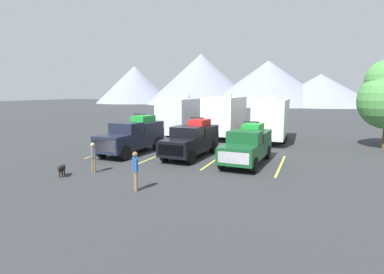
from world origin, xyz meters
name	(u,v)px	position (x,y,z in m)	size (l,w,h in m)	color
ground_plane	(182,159)	(0.00, 0.00, 0.00)	(240.00, 240.00, 0.00)	#2D3033
pickup_truck_a	(133,135)	(-4.00, 0.67, 1.23)	(2.32, 5.75, 2.69)	black
pickup_truck_b	(192,139)	(0.18, 1.17, 1.13)	(2.29, 5.57, 2.51)	black
pickup_truck_c	(248,145)	(3.98, 0.58, 1.11)	(2.29, 5.51, 2.43)	#144723
lot_stripe_a	(111,151)	(-5.91, 0.64, 0.00)	(0.12, 5.50, 0.01)	gold
lot_stripe_b	(159,155)	(-1.97, 0.64, 0.00)	(0.12, 5.50, 0.01)	gold
lot_stripe_c	(215,160)	(1.97, 0.64, 0.00)	(0.12, 5.50, 0.01)	gold
lot_stripe_d	(281,165)	(5.91, 0.64, 0.00)	(0.12, 5.50, 0.01)	gold
camper_trailer_a	(183,115)	(-3.87, 9.02, 2.04)	(2.67, 7.77, 3.88)	silver
camper_trailer_b	(225,115)	(0.04, 9.89, 2.12)	(2.73, 7.93, 4.03)	white
camper_trailer_c	(272,118)	(4.28, 9.22, 2.04)	(2.60, 8.09, 3.87)	silver
person_a	(135,168)	(0.56, -6.37, 0.99)	(0.32, 0.32, 1.72)	#726047
person_b	(93,155)	(-3.11, -4.60, 0.92)	(0.35, 0.22, 1.60)	#726047
dog	(61,169)	(-4.06, -5.87, 0.42)	(0.53, 0.75, 0.64)	black
mountain_ridge	(294,83)	(1.63, 82.96, 6.85)	(150.47, 47.19, 16.83)	gray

